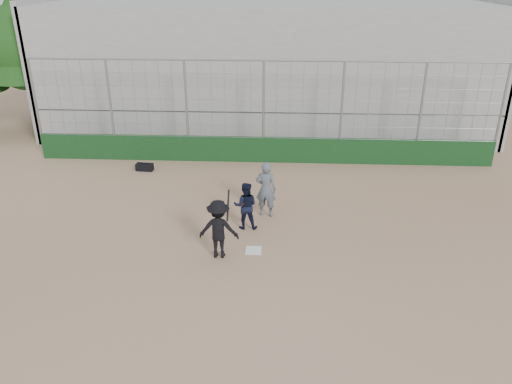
{
  "coord_description": "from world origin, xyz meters",
  "views": [
    {
      "loc": [
        0.69,
        -11.87,
        7.12
      ],
      "look_at": [
        0.0,
        1.4,
        1.15
      ],
      "focal_mm": 35.0,
      "sensor_mm": 36.0,
      "label": 1
    }
  ],
  "objects_px": {
    "umpire": "(266,192)",
    "equipment_bag": "(145,167)",
    "batter_at_plate": "(219,229)",
    "catcher_crouched": "(246,213)"
  },
  "relations": [
    {
      "from": "catcher_crouched",
      "to": "umpire",
      "type": "height_order",
      "value": "umpire"
    },
    {
      "from": "batter_at_plate",
      "to": "catcher_crouched",
      "type": "bearing_deg",
      "value": 69.62
    },
    {
      "from": "equipment_bag",
      "to": "umpire",
      "type": "bearing_deg",
      "value": -36.69
    },
    {
      "from": "umpire",
      "to": "equipment_bag",
      "type": "bearing_deg",
      "value": -24.63
    },
    {
      "from": "catcher_crouched",
      "to": "equipment_bag",
      "type": "xyz_separation_m",
      "value": [
        -4.22,
        4.47,
        -0.36
      ]
    },
    {
      "from": "catcher_crouched",
      "to": "equipment_bag",
      "type": "height_order",
      "value": "catcher_crouched"
    },
    {
      "from": "catcher_crouched",
      "to": "equipment_bag",
      "type": "bearing_deg",
      "value": 133.35
    },
    {
      "from": "umpire",
      "to": "batter_at_plate",
      "type": "bearing_deg",
      "value": 77.08
    },
    {
      "from": "batter_at_plate",
      "to": "umpire",
      "type": "relative_size",
      "value": 1.13
    },
    {
      "from": "batter_at_plate",
      "to": "equipment_bag",
      "type": "distance_m",
      "value": 7.1
    }
  ]
}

